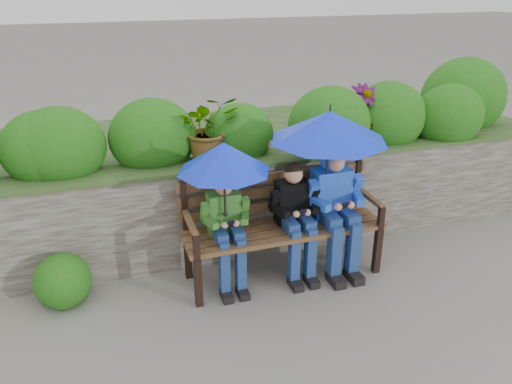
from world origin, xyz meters
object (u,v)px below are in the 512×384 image
object	(u,v)px
boy_middle	(296,214)
umbrella_left	(224,157)
boy_right	(335,199)
umbrella_right	(329,126)
boy_left	(227,225)
park_bench	(281,218)

from	to	relation	value
boy_middle	umbrella_left	world-z (taller)	umbrella_left
umbrella_left	boy_middle	bearing A→B (deg)	2.35
boy_right	umbrella_left	world-z (taller)	umbrella_left
boy_middle	umbrella_left	distance (m)	0.95
boy_right	umbrella_left	size ratio (longest dim) A/B	1.51
umbrella_right	boy_middle	bearing A→B (deg)	-176.97
boy_middle	boy_right	size ratio (longest dim) A/B	0.91
boy_middle	boy_left	bearing A→B (deg)	179.65
umbrella_right	boy_left	bearing A→B (deg)	-179.29
park_bench	boy_right	distance (m)	0.55
umbrella_left	boy_right	bearing A→B (deg)	1.58
boy_right	umbrella_left	distance (m)	1.23
boy_middle	boy_right	world-z (taller)	boy_right
umbrella_left	boy_left	bearing A→B (deg)	61.39
park_bench	boy_middle	distance (m)	0.16
boy_middle	umbrella_right	world-z (taller)	umbrella_right
boy_right	umbrella_left	bearing A→B (deg)	-178.42
park_bench	boy_left	size ratio (longest dim) A/B	1.75
park_bench	boy_left	distance (m)	0.57
boy_middle	boy_right	distance (m)	0.42
boy_middle	umbrella_left	bearing A→B (deg)	-177.65
boy_left	umbrella_right	xyz separation A→B (m)	(0.98, 0.01, 0.84)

